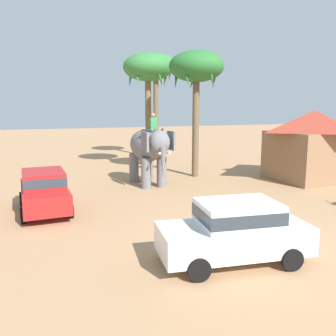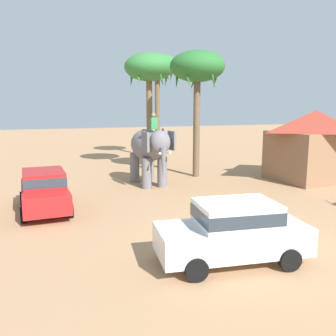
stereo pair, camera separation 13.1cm
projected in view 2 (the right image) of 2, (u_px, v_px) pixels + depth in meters
ground_plane at (247, 244)px, 11.19m from camera, size 120.00×120.00×0.00m
car_sedan_foreground at (233, 230)px, 9.76m from camera, size 4.26×2.21×1.70m
car_parked_far_side at (44, 189)px, 14.48m from camera, size 2.05×4.19×1.70m
elephant_with_mahout at (149, 149)px, 19.15m from camera, size 1.91×3.95×3.88m
palm_tree_behind_elephant at (157, 68)px, 28.32m from camera, size 3.20×3.20×8.29m
palm_tree_near_hut at (149, 70)px, 23.21m from camera, size 3.20×3.20×7.60m
palm_tree_left_of_road at (197, 70)px, 20.79m from camera, size 3.20×3.20×7.39m
roadside_hut at (314, 143)px, 20.54m from camera, size 5.33×4.60×4.00m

